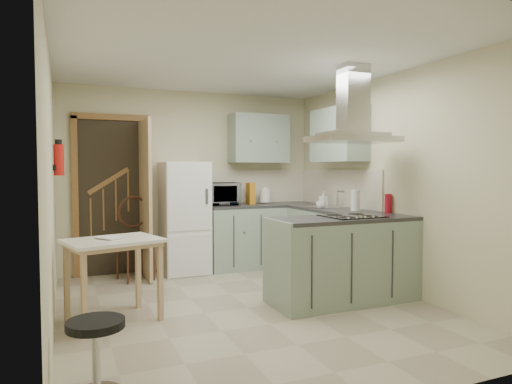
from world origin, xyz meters
name	(u,v)px	position (x,y,z in m)	size (l,w,h in m)	color
floor	(248,308)	(0.00, 0.00, 0.00)	(4.20, 4.20, 0.00)	tan
ceiling	(248,58)	(0.00, 0.00, 2.50)	(4.20, 4.20, 0.00)	silver
back_wall	(193,180)	(0.00, 2.10, 1.25)	(3.60, 3.60, 0.00)	beige
left_wall	(51,188)	(-1.80, 0.00, 1.25)	(4.20, 4.20, 0.00)	beige
right_wall	(392,183)	(1.80, 0.00, 1.25)	(4.20, 4.20, 0.00)	beige
doorway	(113,196)	(-1.10, 2.07, 1.05)	(1.10, 0.12, 2.10)	brown
fridge	(184,218)	(-0.20, 1.80, 0.75)	(0.60, 0.60, 1.50)	white
counter_back	(244,236)	(0.66, 1.80, 0.45)	(1.08, 0.60, 0.90)	#9EB2A0
counter_right	(319,239)	(1.50, 1.12, 0.45)	(0.60, 1.95, 0.90)	#9EB2A0
splashback	(255,186)	(0.96, 2.09, 1.15)	(1.68, 0.02, 0.50)	beige
wall_cabinet_back	(259,139)	(0.95, 1.93, 1.85)	(0.85, 0.35, 0.70)	#9EB2A0
wall_cabinet_right	(339,135)	(1.62, 0.85, 1.85)	(0.35, 0.90, 0.70)	#9EB2A0
peninsula	(344,259)	(1.02, -0.18, 0.45)	(1.55, 0.65, 0.90)	#9EB2A0
hob	(352,216)	(1.12, -0.18, 0.91)	(0.58, 0.50, 0.01)	black
extractor_hood	(353,139)	(1.12, -0.18, 1.72)	(0.90, 0.55, 0.10)	silver
sink	(326,207)	(1.50, 0.95, 0.91)	(0.45, 0.40, 0.01)	silver
fire_extinguisher	(59,160)	(-1.74, 0.90, 1.50)	(0.10, 0.10, 0.32)	#B2140F
drop_leaf_table	(114,280)	(-1.29, 0.11, 0.38)	(0.81, 0.61, 0.76)	#C8BB7B
bentwood_chair	(135,242)	(-0.88, 1.65, 0.48)	(0.43, 0.43, 0.96)	#491C18
stool	(96,357)	(-1.53, -1.29, 0.24)	(0.36, 0.36, 0.48)	black
microwave	(218,194)	(0.31, 1.87, 1.06)	(0.57, 0.38, 0.31)	black
kettle	(265,195)	(1.03, 1.87, 1.02)	(0.16, 0.16, 0.24)	white
cereal_box	(251,193)	(0.80, 1.88, 1.05)	(0.08, 0.21, 0.31)	#C27A16
soap_bottle	(323,199)	(1.60, 1.18, 1.00)	(0.09, 0.09, 0.19)	#A3A5AF
paper_towel	(355,200)	(1.53, 0.33, 1.03)	(0.10, 0.10, 0.26)	white
cup	(321,205)	(1.32, 0.78, 0.95)	(0.12, 0.12, 0.09)	silver
red_bottle	(388,203)	(1.75, 0.01, 1.01)	(0.08, 0.08, 0.22)	red
book	(102,234)	(-1.39, 0.10, 0.81)	(0.17, 0.23, 0.10)	maroon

